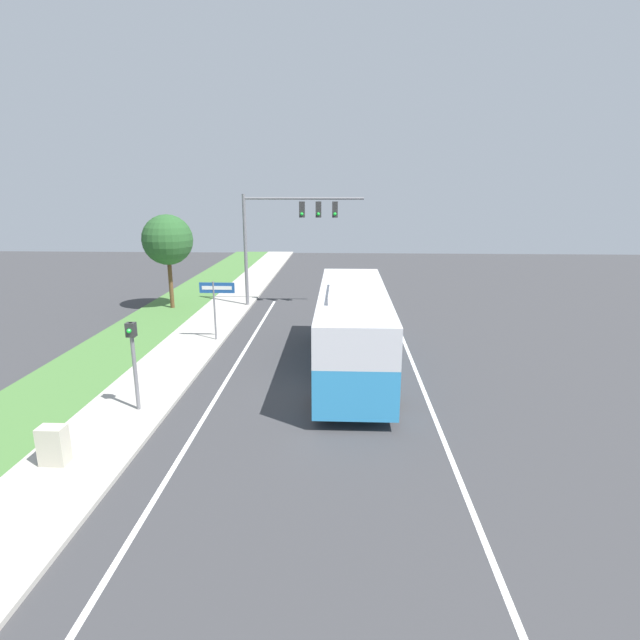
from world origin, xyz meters
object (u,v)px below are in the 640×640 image
object	(u,v)px
utility_cabinet	(53,445)
pedestrian_signal	(133,352)
signal_gantry	(286,225)
bus	(353,324)
street_sign	(216,298)

from	to	relation	value
utility_cabinet	pedestrian_signal	bearing A→B (deg)	75.81
signal_gantry	bus	bearing A→B (deg)	-70.83
bus	street_sign	xyz separation A→B (m)	(-6.17, 3.47, 0.23)
pedestrian_signal	street_sign	size ratio (longest dim) A/B	1.04
bus	street_sign	world-z (taller)	bus
pedestrian_signal	street_sign	bearing A→B (deg)	84.84
utility_cabinet	signal_gantry	bearing A→B (deg)	77.73
street_sign	utility_cabinet	bearing A→B (deg)	-97.92
pedestrian_signal	utility_cabinet	size ratio (longest dim) A/B	2.94
signal_gantry	utility_cabinet	distance (m)	19.13
bus	signal_gantry	bearing A→B (deg)	109.17
pedestrian_signal	bus	bearing A→B (deg)	31.36
pedestrian_signal	utility_cabinet	xyz separation A→B (m)	(-0.83, -3.29, -1.40)
signal_gantry	pedestrian_signal	size ratio (longest dim) A/B	2.36
bus	signal_gantry	world-z (taller)	signal_gantry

